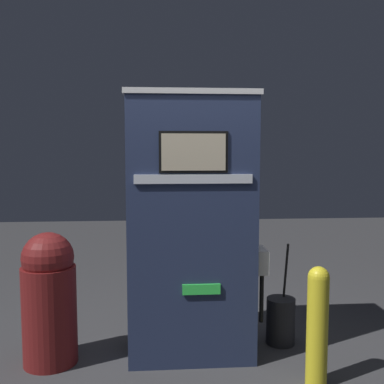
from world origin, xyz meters
TOP-DOWN VIEW (x-y plane):
  - ground_plane at (0.00, 0.00)m, footprint 14.00×14.00m
  - gas_pump at (0.00, 0.27)m, footprint 1.07×0.58m
  - safety_bollard at (0.83, -0.28)m, footprint 0.15×0.15m
  - trash_bin at (-1.08, 0.19)m, footprint 0.41×0.41m
  - squeegee_bucket at (0.77, 0.39)m, footprint 0.24×0.24m

SIDE VIEW (x-z plane):
  - ground_plane at x=0.00m, z-range 0.00..0.00m
  - squeegee_bucket at x=0.77m, z-range -0.23..0.63m
  - safety_bollard at x=0.83m, z-range 0.02..0.86m
  - trash_bin at x=-1.08m, z-range 0.01..1.02m
  - gas_pump at x=0.00m, z-range 0.00..2.06m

